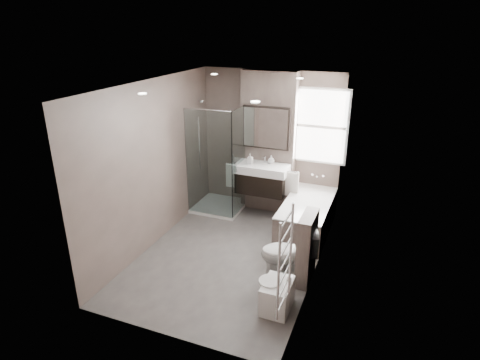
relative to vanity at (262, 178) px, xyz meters
The scene contains 15 objects.
room 1.53m from the vanity, 90.00° to the right, with size 2.70×3.90×2.70m.
vanity_pier 0.66m from the vanity, 90.00° to the left, with size 1.00×0.25×2.60m, color #655750.
vanity is the anchor object (origin of this frame).
mirror_cabinet 0.91m from the vanity, 90.00° to the left, with size 0.86×0.08×0.76m.
towel_left 0.56m from the vanity, behind, with size 0.24×0.06×0.44m, color silver.
towel_right 0.56m from the vanity, ahead, with size 0.24×0.06×0.44m, color silver.
shower_enclosure 0.80m from the vanity, behind, with size 0.90×0.90×2.00m.
bathtub 1.07m from the vanity, 19.37° to the right, with size 0.75×1.60×0.57m.
window 1.37m from the vanity, 26.58° to the left, with size 0.98×0.06×1.33m.
toilet 2.00m from the vanity, 60.48° to the right, with size 0.43×0.76×0.77m, color white.
cistern_box 2.08m from the vanity, 54.16° to the right, with size 0.19×0.55×1.00m.
bidet 2.68m from the vanity, 67.23° to the right, with size 0.41×0.47×0.50m.
towel_radiator 3.30m from the vanity, 67.55° to the right, with size 0.03×0.49×1.10m.
soap_bottle_a 0.42m from the vanity, behind, with size 0.08×0.09×0.19m, color white.
soap_bottle_b 0.38m from the vanity, 43.23° to the left, with size 0.12×0.12×0.15m, color white.
Camera 1 is at (2.09, -4.99, 3.37)m, focal length 30.00 mm.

